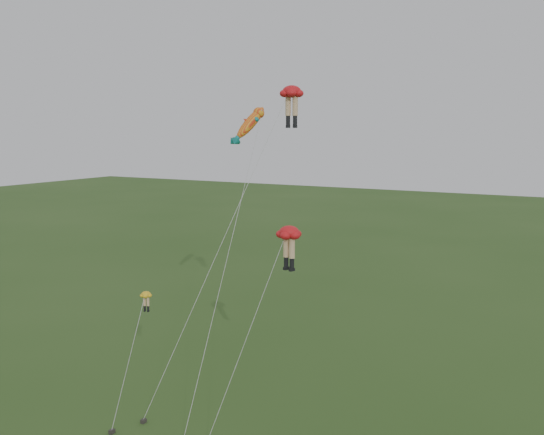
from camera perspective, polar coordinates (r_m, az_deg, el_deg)
The scene contains 5 objects.
ground at distance 39.96m, azimuth -7.40°, elevation -18.80°, with size 300.00×300.00×0.00m, color #2C4B1A.
legs_kite_red_high at distance 40.40m, azimuth 1.70°, elevation 11.13°, with size 6.87×9.80×21.02m.
legs_kite_red_mid at distance 36.44m, azimuth 1.54°, elevation -1.92°, with size 3.98×5.91×12.44m.
legs_kite_yellow at distance 40.02m, azimuth -11.99°, elevation -8.10°, with size 0.98×4.54×7.85m.
fish_kite at distance 44.76m, azimuth -2.07°, elevation 8.76°, with size 3.56×13.34×20.07m.
Camera 1 is at (21.27, -28.56, 18.13)m, focal length 40.00 mm.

